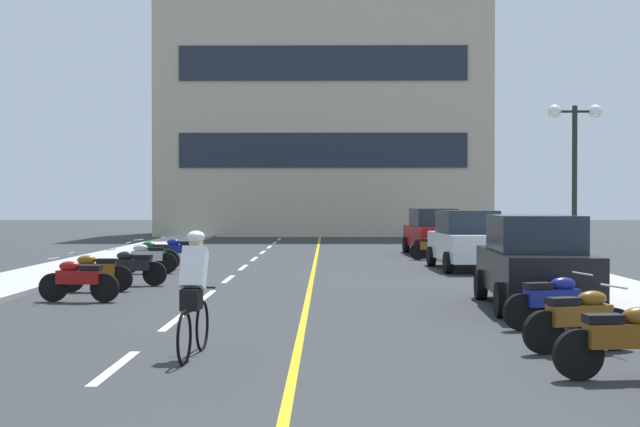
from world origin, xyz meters
name	(u,v)px	position (x,y,z in m)	size (l,w,h in m)	color
ground_plane	(305,270)	(0.00, 21.00, 0.00)	(140.00, 140.00, 0.00)	#2D3033
curb_left	(97,261)	(-7.20, 24.00, 0.06)	(2.40, 72.00, 0.12)	#A8A8A3
curb_right	(519,261)	(7.20, 24.00, 0.06)	(2.40, 72.00, 0.12)	#A8A8A3
lane_dash_1	(115,367)	(-2.00, 6.00, 0.00)	(0.14, 2.20, 0.01)	silver
lane_dash_2	(174,322)	(-2.00, 10.00, 0.00)	(0.14, 2.20, 0.01)	silver
lane_dash_3	(207,296)	(-2.00, 14.00, 0.00)	(0.14, 2.20, 0.01)	silver
lane_dash_4	(228,279)	(-2.00, 18.00, 0.00)	(0.14, 2.20, 0.01)	silver
lane_dash_5	(243,267)	(-2.00, 22.00, 0.00)	(0.14, 2.20, 0.01)	silver
lane_dash_6	(254,259)	(-2.00, 26.00, 0.00)	(0.14, 2.20, 0.01)	silver
lane_dash_7	(263,252)	(-2.00, 30.00, 0.00)	(0.14, 2.20, 0.01)	silver
lane_dash_8	(269,247)	(-2.00, 34.00, 0.00)	(0.14, 2.20, 0.01)	silver
lane_dash_9	(275,243)	(-2.00, 38.00, 0.00)	(0.14, 2.20, 0.01)	silver
lane_dash_10	(279,239)	(-2.00, 42.00, 0.00)	(0.14, 2.20, 0.01)	silver
lane_dash_11	(283,236)	(-2.00, 46.00, 0.00)	(0.14, 2.20, 0.01)	silver
centre_line_yellow	(315,263)	(0.25, 24.00, 0.00)	(0.12, 66.00, 0.01)	gold
office_building	(323,102)	(0.42, 49.61, 8.56)	(20.28, 9.34, 17.13)	#BCAD93
street_lamp_mid	(575,148)	(7.31, 18.05, 3.51)	(1.46, 0.36, 4.57)	black
parked_car_near	(534,261)	(4.72, 11.92, 0.92)	(2.08, 4.27, 1.82)	black
parked_car_mid	(467,240)	(4.95, 21.24, 0.92)	(2.09, 4.28, 1.82)	black
parked_car_far	(433,231)	(4.84, 28.47, 0.92)	(2.14, 4.30, 1.82)	black
motorcycle_2	(625,339)	(4.15, 5.34, 0.47)	(1.70, 0.60, 0.92)	black
motorcycle_3	(580,318)	(4.16, 7.10, 0.47)	(1.66, 0.72, 0.92)	black
motorcycle_4	(552,301)	(4.34, 9.18, 0.47)	(1.68, 0.67, 0.92)	black
motorcycle_5	(78,279)	(-4.50, 12.83, 0.47)	(1.70, 0.60, 0.92)	black
motorcycle_6	(95,271)	(-4.70, 14.79, 0.47)	(1.70, 0.60, 0.92)	black
motorcycle_7	(133,267)	(-4.17, 16.23, 0.47)	(1.70, 0.60, 0.92)	black
motorcycle_8	(147,257)	(-4.56, 19.71, 0.47)	(1.70, 0.60, 0.92)	black
motorcycle_9	(154,254)	(-4.68, 21.25, 0.47)	(1.66, 0.73, 0.92)	black
motorcycle_10	(179,250)	(-4.26, 23.25, 0.47)	(1.70, 0.60, 0.92)	black
motorcycle_11	(434,247)	(4.46, 25.35, 0.47)	(1.68, 0.67, 0.92)	black
cyclist_rider	(194,291)	(-1.13, 6.72, 0.89)	(0.42, 1.77, 1.71)	black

